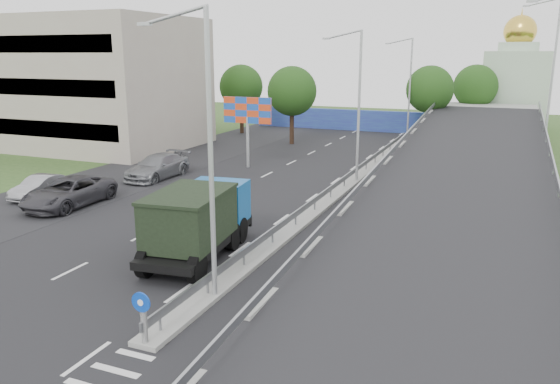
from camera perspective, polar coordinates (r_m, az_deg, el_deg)
The scene contains 21 objects.
road_surface at distance 33.71m, azimuth -0.08°, elevation -0.74°, with size 26.00×90.00×0.04m, color black.
parking_strip at distance 40.39m, azimuth -17.36°, elevation 1.12°, with size 8.00×90.00×0.05m, color black.
median at distance 36.40m, azimuth 6.72°, elevation 0.45°, with size 1.00×44.00×0.20m, color gray.
overpass_ramp at distance 34.82m, azimuth 18.75°, elevation 1.94°, with size 10.00×50.00×3.50m.
median_guardrail at distance 36.25m, azimuth 6.75°, elevation 1.45°, with size 0.09×44.00×0.71m.
sign_bollard at distance 17.31m, azimuth -14.11°, elevation -12.58°, with size 0.64×0.23×1.67m.
lamp_post_near at distance 18.84m, azimuth -7.81°, elevation 5.23°, with size 2.74×0.18×10.08m.
lamp_post_mid at distance 37.38m, azimuth 8.00°, elevation 9.65°, with size 2.74×0.18×10.08m.
lamp_post_far at distance 56.91m, azimuth 13.24°, elevation 10.95°, with size 2.74×0.18×10.08m.
beige_building at distance 57.79m, azimuth -21.02°, elevation 10.63°, with size 24.00×14.00×12.00m, color #A7998C.
blue_wall at distance 63.96m, azimuth 10.27°, elevation 7.27°, with size 30.00×0.50×2.40m, color #2B2CA1.
church at distance 70.14m, azimuth 23.31°, elevation 10.33°, with size 7.00×7.00×13.80m.
billboard at distance 42.57m, azimuth -3.43°, elevation 8.11°, with size 4.00×0.24×5.50m.
tree_left_mid at distance 53.85m, azimuth 1.26°, elevation 10.47°, with size 4.80×4.80×7.60m.
tree_median_far at distance 58.65m, azimuth 15.39°, elevation 10.29°, with size 4.80×4.80×7.60m.
tree_left_far at distance 61.66m, azimuth -4.08°, elevation 10.92°, with size 4.80×4.80×7.60m.
tree_ramp_far at distance 65.24m, azimuth 19.75°, elevation 10.32°, with size 4.80×4.80×7.60m.
dump_truck at distance 24.12m, azimuth -8.49°, elevation -2.74°, with size 3.45×7.39×3.14m.
parked_car_b at distance 37.06m, azimuth -23.77°, elevation 0.51°, with size 1.46×4.18×1.38m, color gray.
parked_car_c at distance 34.28m, azimuth -21.20°, elevation -0.02°, with size 2.79×6.05×1.68m, color #37353B.
parked_car_d at distance 40.21m, azimuth -12.69°, elevation 2.60°, with size 2.36×5.82×1.69m, color gray.
Camera 1 is at (9.54, -10.05, 8.72)m, focal length 35.00 mm.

